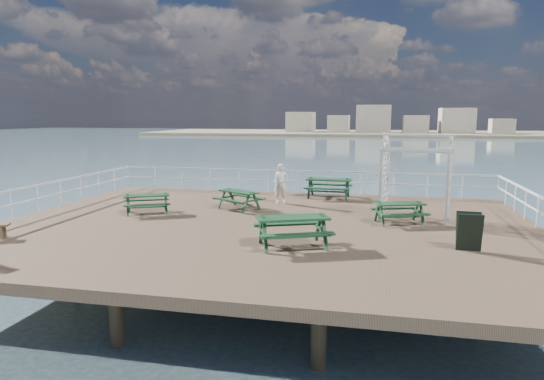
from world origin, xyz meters
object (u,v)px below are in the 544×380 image
at_px(person, 281,184).
at_px(picnic_table_d, 239,196).
at_px(picnic_table_a, 147,200).
at_px(trellis_arbor, 416,182).
at_px(picnic_table_b, 329,184).
at_px(picnic_table_c, 399,208).
at_px(picnic_table_e, 293,225).

bearing_deg(person, picnic_table_d, -135.25).
relative_size(picnic_table_a, trellis_arbor, 0.69).
height_order(picnic_table_b, picnic_table_c, picnic_table_b).
relative_size(trellis_arbor, person, 1.80).
height_order(picnic_table_b, person, person).
relative_size(picnic_table_d, trellis_arbor, 0.71).
relative_size(picnic_table_d, person, 1.27).
distance_m(picnic_table_c, trellis_arbor, 1.30).
relative_size(picnic_table_a, picnic_table_d, 0.98).
bearing_deg(picnic_table_c, trellis_arbor, 38.03).
distance_m(trellis_arbor, person, 5.65).
distance_m(picnic_table_d, picnic_table_e, 5.90).
bearing_deg(picnic_table_e, picnic_table_b, 66.44).
bearing_deg(picnic_table_c, picnic_table_a, 163.09).
xyz_separation_m(picnic_table_a, trellis_arbor, (9.78, 1.08, 0.82)).
bearing_deg(trellis_arbor, person, 170.62).
bearing_deg(trellis_arbor, picnic_table_d, -172.51).
distance_m(picnic_table_a, picnic_table_e, 7.10).
distance_m(picnic_table_b, picnic_table_c, 5.57).
height_order(picnic_table_a, picnic_table_b, picnic_table_b).
xyz_separation_m(picnic_table_c, trellis_arbor, (0.56, 0.84, 0.82)).
height_order(picnic_table_c, trellis_arbor, trellis_arbor).
height_order(picnic_table_d, trellis_arbor, trellis_arbor).
xyz_separation_m(picnic_table_d, person, (1.39, 1.53, 0.31)).
bearing_deg(person, picnic_table_a, -148.59).
height_order(picnic_table_a, picnic_table_c, picnic_table_c).
xyz_separation_m(picnic_table_a, person, (4.53, 3.11, 0.32)).
distance_m(picnic_table_e, person, 6.80).
bearing_deg(person, picnic_table_c, -34.50).
xyz_separation_m(picnic_table_d, trellis_arbor, (6.64, -0.50, 0.81)).
bearing_deg(person, picnic_table_b, 43.34).
bearing_deg(picnic_table_d, trellis_arbor, 25.96).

